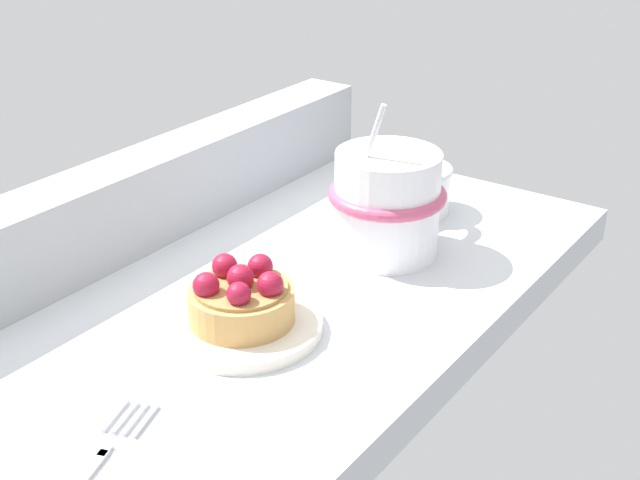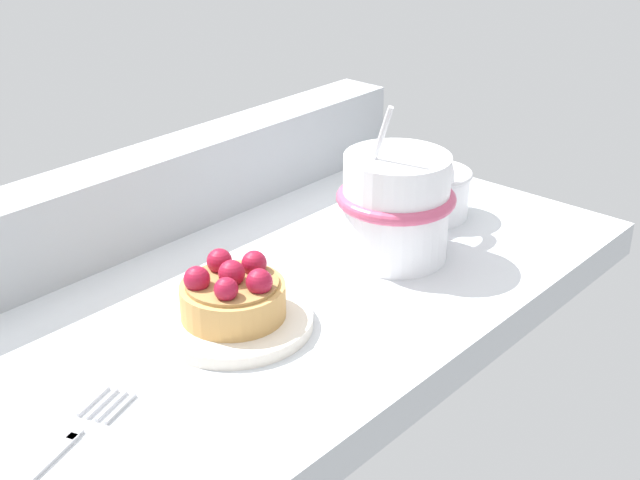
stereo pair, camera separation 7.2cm
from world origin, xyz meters
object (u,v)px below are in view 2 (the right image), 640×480
at_px(sugar_bowl, 434,192).
at_px(coffee_mug, 398,205).
at_px(raspberry_tart, 233,294).
at_px(dessert_plate, 234,321).
at_px(dessert_fork, 53,453).

bearing_deg(sugar_bowl, coffee_mug, -165.12).
bearing_deg(raspberry_tart, dessert_plate, -108.47).
bearing_deg(coffee_mug, dessert_fork, -178.34).
xyz_separation_m(coffee_mug, sugar_bowl, (0.10, 0.03, -0.02)).
bearing_deg(dessert_fork, coffee_mug, 1.66).
relative_size(raspberry_tart, coffee_mug, 0.56).
xyz_separation_m(coffee_mug, dessert_fork, (-0.37, -0.01, -0.05)).
bearing_deg(dessert_plate, sugar_bowl, 1.35).
distance_m(dessert_plate, sugar_bowl, 0.28).
height_order(coffee_mug, sugar_bowl, coffee_mug).
relative_size(dessert_plate, coffee_mug, 0.85).
height_order(dessert_fork, sugar_bowl, sugar_bowl).
relative_size(dessert_plate, dessert_fork, 0.83).
bearing_deg(coffee_mug, raspberry_tart, 174.12).
xyz_separation_m(raspberry_tart, dessert_fork, (-0.18, -0.03, -0.03)).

